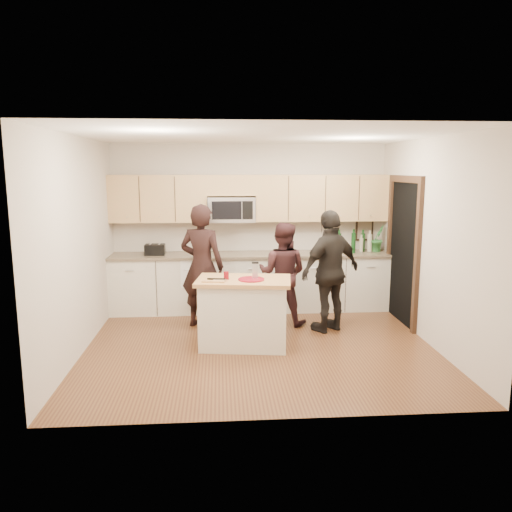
{
  "coord_description": "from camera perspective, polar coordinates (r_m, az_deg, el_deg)",
  "views": [
    {
      "loc": [
        -0.5,
        -6.27,
        2.3
      ],
      "look_at": [
        -0.02,
        0.35,
        1.13
      ],
      "focal_mm": 35.0,
      "sensor_mm": 36.0,
      "label": 1
    }
  ],
  "objects": [
    {
      "name": "room_shell",
      "position": [
        6.32,
        0.39,
        4.8
      ],
      "size": [
        4.52,
        4.02,
        2.71
      ],
      "color": "#B9AE9E",
      "rests_on": "ground"
    },
    {
      "name": "woman_left",
      "position": [
        7.27,
        -6.19,
        -1.16
      ],
      "size": [
        0.77,
        0.64,
        1.81
      ],
      "primitive_type": "imported",
      "rotation": [
        0.0,
        0.0,
        2.78
      ],
      "color": "black",
      "rests_on": "ground"
    },
    {
      "name": "island",
      "position": [
        6.53,
        -1.41,
        -6.45
      ],
      "size": [
        1.28,
        0.86,
        0.9
      ],
      "rotation": [
        0.0,
        0.0,
        -0.14
      ],
      "color": "beige",
      "rests_on": "ground"
    },
    {
      "name": "bottle_cluster",
      "position": [
        8.37,
        11.51,
        1.66
      ],
      "size": [
        0.61,
        0.22,
        0.39
      ],
      "color": "black",
      "rests_on": "back_cabinetry"
    },
    {
      "name": "box_grater",
      "position": [
        6.38,
        -0.1,
        -1.58
      ],
      "size": [
        0.08,
        0.06,
        0.21
      ],
      "color": "silver",
      "rests_on": "red_plate"
    },
    {
      "name": "upper_cabinetry",
      "position": [
        8.14,
        -0.41,
        6.75
      ],
      "size": [
        4.5,
        0.33,
        0.75
      ],
      "color": "tan",
      "rests_on": "ground"
    },
    {
      "name": "knife",
      "position": [
        6.28,
        -4.12,
        -2.73
      ],
      "size": [
        0.18,
        0.05,
        0.01
      ],
      "primitive_type": "cube",
      "rotation": [
        0.0,
        0.0,
        -0.14
      ],
      "color": "silver",
      "rests_on": "cutting_board"
    },
    {
      "name": "microwave",
      "position": [
        8.1,
        -2.83,
        5.35
      ],
      "size": [
        0.76,
        0.41,
        0.4
      ],
      "color": "silver",
      "rests_on": "ground"
    },
    {
      "name": "woman_center",
      "position": [
        7.4,
        3.04,
        -2.02
      ],
      "size": [
        0.9,
        0.8,
        1.53
      ],
      "primitive_type": "imported",
      "rotation": [
        0.0,
        0.0,
        2.78
      ],
      "color": "#31181A",
      "rests_on": "ground"
    },
    {
      "name": "woman_right",
      "position": [
        7.13,
        8.51,
        -1.73
      ],
      "size": [
        1.09,
        0.89,
        1.74
      ],
      "primitive_type": "imported",
      "rotation": [
        0.0,
        0.0,
        3.68
      ],
      "color": "black",
      "rests_on": "ground"
    },
    {
      "name": "back_cabinetry",
      "position": [
        8.19,
        -0.57,
        -2.94
      ],
      "size": [
        4.5,
        0.66,
        0.94
      ],
      "color": "beige",
      "rests_on": "ground"
    },
    {
      "name": "dish_towel",
      "position": [
        7.93,
        -7.35,
        -1.01
      ],
      "size": [
        0.34,
        0.6,
        0.48
      ],
      "color": "white",
      "rests_on": "ground"
    },
    {
      "name": "cutting_board",
      "position": [
        6.3,
        -4.84,
        -2.83
      ],
      "size": [
        0.31,
        0.22,
        0.02
      ],
      "primitive_type": "cube",
      "rotation": [
        0.0,
        0.0,
        -0.14
      ],
      "color": "tan",
      "rests_on": "island"
    },
    {
      "name": "orchid",
      "position": [
        8.48,
        13.72,
        1.94
      ],
      "size": [
        0.31,
        0.3,
        0.44
      ],
      "primitive_type": "imported",
      "rotation": [
        0.0,
        0.0,
        0.75
      ],
      "color": "#29662E",
      "rests_on": "back_cabinetry"
    },
    {
      "name": "doorway",
      "position": [
        7.76,
        16.48,
        1.09
      ],
      "size": [
        0.06,
        1.25,
        2.2
      ],
      "color": "black",
      "rests_on": "ground"
    },
    {
      "name": "floor",
      "position": [
        6.7,
        0.37,
        -10.1
      ],
      "size": [
        4.5,
        4.5,
        0.0
      ],
      "primitive_type": "plane",
      "color": "brown",
      "rests_on": "ground"
    },
    {
      "name": "drink_glass",
      "position": [
        6.39,
        -3.42,
        -2.24
      ],
      "size": [
        0.07,
        0.07,
        0.1
      ],
      "primitive_type": "cylinder",
      "color": "maroon",
      "rests_on": "island"
    },
    {
      "name": "tongs",
      "position": [
        6.31,
        -4.57,
        -2.63
      ],
      "size": [
        0.23,
        0.06,
        0.02
      ],
      "primitive_type": "cube",
      "rotation": [
        0.0,
        0.0,
        -0.14
      ],
      "color": "black",
      "rests_on": "cutting_board"
    },
    {
      "name": "toaster",
      "position": [
        8.11,
        -11.47,
        0.73
      ],
      "size": [
        0.31,
        0.22,
        0.17
      ],
      "color": "black",
      "rests_on": "back_cabinetry"
    },
    {
      "name": "red_plate",
      "position": [
        6.35,
        -0.55,
        -2.68
      ],
      "size": [
        0.33,
        0.33,
        0.02
      ],
      "primitive_type": "cylinder",
      "color": "maroon",
      "rests_on": "island"
    },
    {
      "name": "framed_picture",
      "position": [
        8.68,
        12.28,
        2.99
      ],
      "size": [
        0.3,
        0.03,
        0.38
      ],
      "color": "black",
      "rests_on": "ground"
    }
  ]
}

